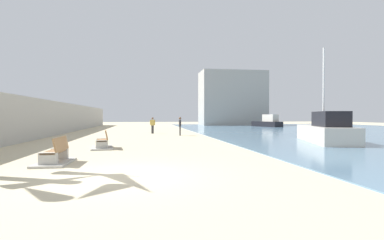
{
  "coord_description": "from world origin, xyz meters",
  "views": [
    {
      "loc": [
        0.75,
        -8.98,
        1.75
      ],
      "look_at": [
        4.44,
        14.75,
        1.42
      ],
      "focal_mm": 28.32,
      "sensor_mm": 36.0,
      "label": 1
    }
  ],
  "objects": [
    {
      "name": "boat_distant",
      "position": [
        12.37,
        9.06,
        0.79
      ],
      "size": [
        4.01,
        7.38,
        6.25
      ],
      "color": "beige",
      "rests_on": "water_bay"
    },
    {
      "name": "boat_outer",
      "position": [
        20.02,
        36.58,
        0.74
      ],
      "size": [
        3.42,
        5.77,
        1.94
      ],
      "color": "black",
      "rests_on": "water_bay"
    },
    {
      "name": "bench_near",
      "position": [
        -2.5,
        2.68,
        0.23
      ],
      "size": [
        1.12,
        2.11,
        0.98
      ],
      "color": "#ADAAA3",
      "rests_on": "ground"
    },
    {
      "name": "water_bay",
      "position": [
        24.0,
        18.0,
        0.02
      ],
      "size": [
        36.0,
        68.0,
        0.04
      ],
      "primitive_type": "cube",
      "color": "slate",
      "rests_on": "ground"
    },
    {
      "name": "ground_plane",
      "position": [
        0.0,
        18.0,
        0.0
      ],
      "size": [
        120.0,
        120.0,
        0.0
      ],
      "primitive_type": "plane",
      "color": "#C6B793"
    },
    {
      "name": "person_standing",
      "position": [
        1.49,
        21.2,
        0.93
      ],
      "size": [
        0.51,
        0.27,
        1.61
      ],
      "color": "#333338",
      "rests_on": "ground"
    },
    {
      "name": "person_walking",
      "position": [
        3.83,
        17.68,
        0.96
      ],
      "size": [
        0.24,
        0.52,
        1.65
      ],
      "color": "#333338",
      "rests_on": "ground"
    },
    {
      "name": "bench_far",
      "position": [
        -1.5,
        7.76,
        0.23
      ],
      "size": [
        1.35,
        2.22,
        0.98
      ],
      "color": "#ADAAA3",
      "rests_on": "ground"
    },
    {
      "name": "seawall",
      "position": [
        -7.5,
        18.0,
        1.53
      ],
      "size": [
        0.8,
        64.0,
        3.06
      ],
      "primitive_type": "cube",
      "color": "#ADAAA3",
      "rests_on": "ground"
    },
    {
      "name": "harbor_building",
      "position": [
        16.99,
        46.0,
        5.01
      ],
      "size": [
        12.0,
        6.0,
        10.01
      ],
      "primitive_type": "cube",
      "color": "#9E9E99",
      "rests_on": "ground"
    }
  ]
}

